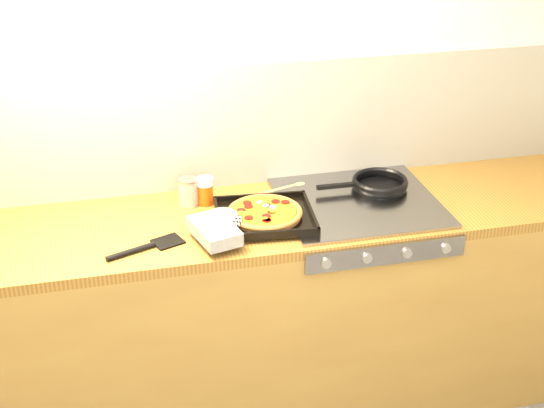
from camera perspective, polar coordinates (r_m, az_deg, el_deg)
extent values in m
plane|color=beige|center=(2.98, -3.32, 7.68)|extent=(3.20, 0.00, 3.20)
cube|color=white|center=(3.00, -3.23, 5.80)|extent=(3.20, 0.02, 0.50)
cube|color=olive|center=(3.09, -1.91, -8.66)|extent=(3.20, 0.60, 0.86)
cube|color=brown|center=(2.85, -2.05, -1.29)|extent=(3.20, 0.60, 0.04)
cube|color=gray|center=(2.73, 8.54, -3.69)|extent=(0.60, 0.03, 0.08)
cylinder|color=#A5A5AA|center=(2.65, 4.11, -4.45)|extent=(0.04, 0.02, 0.04)
cylinder|color=#A5A5AA|center=(2.70, 7.16, -4.05)|extent=(0.04, 0.02, 0.04)
cylinder|color=#A5A5AA|center=(2.75, 10.11, -3.64)|extent=(0.04, 0.02, 0.04)
cylinder|color=#A5A5AA|center=(2.81, 12.94, -3.25)|extent=(0.04, 0.02, 0.04)
cube|color=gray|center=(2.95, 6.53, 0.10)|extent=(0.60, 0.56, 0.02)
cube|color=black|center=(2.79, -0.55, -1.03)|extent=(0.38, 0.34, 0.01)
cube|color=black|center=(2.92, -0.96, 0.60)|extent=(0.36, 0.04, 0.02)
cube|color=black|center=(2.65, -0.10, -2.24)|extent=(0.36, 0.04, 0.02)
cube|color=black|center=(2.81, 2.94, -0.52)|extent=(0.04, 0.31, 0.02)
cube|color=black|center=(2.77, -4.09, -0.99)|extent=(0.04, 0.31, 0.02)
cylinder|color=#AD6532|center=(2.78, -0.55, -0.77)|extent=(0.29, 0.29, 0.02)
torus|color=#AD6532|center=(2.78, -0.55, -0.61)|extent=(0.30, 0.30, 0.02)
cylinder|color=orange|center=(2.78, -0.55, -0.58)|extent=(0.25, 0.25, 0.01)
cylinder|color=maroon|center=(2.77, -0.02, -0.56)|extent=(0.03, 0.03, 0.00)
cylinder|color=maroon|center=(2.83, -1.89, 0.09)|extent=(0.03, 0.03, 0.00)
cylinder|color=maroon|center=(2.71, -0.43, -1.23)|extent=(0.03, 0.03, 0.00)
cylinder|color=maroon|center=(2.78, -2.34, -0.47)|extent=(0.03, 0.03, 0.00)
cylinder|color=maroon|center=(2.84, 0.27, 0.20)|extent=(0.03, 0.03, 0.00)
cylinder|color=maroon|center=(2.81, -0.42, -0.09)|extent=(0.03, 0.03, 0.00)
cylinder|color=maroon|center=(2.72, -1.76, -1.05)|extent=(0.03, 0.03, 0.00)
cylinder|color=maroon|center=(2.83, 1.01, 0.14)|extent=(0.03, 0.03, 0.00)
cylinder|color=maroon|center=(2.71, -0.40, -1.20)|extent=(0.03, 0.03, 0.00)
cylinder|color=maroon|center=(2.74, -0.43, -0.90)|extent=(0.03, 0.03, 0.00)
cylinder|color=maroon|center=(2.80, -1.78, -0.18)|extent=(0.03, 0.03, 0.00)
ellipsoid|color=gold|center=(2.76, -1.93, -0.67)|extent=(0.03, 0.02, 0.01)
ellipsoid|color=gold|center=(2.76, -2.36, -0.64)|extent=(0.03, 0.02, 0.01)
ellipsoid|color=gold|center=(2.81, -0.83, -0.06)|extent=(0.03, 0.02, 0.01)
ellipsoid|color=gold|center=(2.84, -0.99, 0.24)|extent=(0.03, 0.02, 0.01)
ellipsoid|color=gold|center=(2.72, -0.59, -1.08)|extent=(0.03, 0.02, 0.01)
ellipsoid|color=gold|center=(2.77, 0.12, -0.56)|extent=(0.03, 0.02, 0.01)
ellipsoid|color=gold|center=(2.78, -0.14, -0.43)|extent=(0.03, 0.02, 0.01)
ellipsoid|color=gold|center=(2.75, -1.84, -0.76)|extent=(0.03, 0.02, 0.01)
ellipsoid|color=gold|center=(2.83, -0.62, 0.14)|extent=(0.03, 0.02, 0.01)
ellipsoid|color=silver|center=(2.84, -0.92, 0.17)|extent=(0.03, 0.03, 0.01)
ellipsoid|color=silver|center=(2.81, -0.46, -0.12)|extent=(0.03, 0.03, 0.01)
ellipsoid|color=silver|center=(2.80, 0.06, -0.23)|extent=(0.03, 0.03, 0.01)
cube|color=black|center=(2.65, -4.37, -2.03)|extent=(0.18, 0.24, 0.05)
ellipsoid|color=black|center=(2.73, -3.78, -1.00)|extent=(0.13, 0.13, 0.05)
cylinder|color=black|center=(2.67, -2.99, -1.66)|extent=(0.08, 0.10, 0.05)
cylinder|color=black|center=(3.06, 8.11, 1.26)|extent=(0.21, 0.21, 0.01)
torus|color=black|center=(3.05, 8.13, 1.61)|extent=(0.23, 0.23, 0.02)
cube|color=black|center=(2.99, 4.89, 1.37)|extent=(0.16, 0.02, 0.01)
cylinder|color=#A3190D|center=(2.92, -6.31, 0.91)|extent=(0.10, 0.10, 0.10)
cylinder|color=#B2B2B7|center=(2.90, -6.36, 1.83)|extent=(0.10, 0.10, 0.01)
cylinder|color=#B2B2B7|center=(2.95, -6.26, 0.01)|extent=(0.10, 0.10, 0.01)
cylinder|color=#D6470C|center=(2.93, -5.04, 0.74)|extent=(0.07, 0.07, 0.08)
cylinder|color=silver|center=(2.91, -5.08, 1.70)|extent=(0.08, 0.08, 0.03)
cylinder|color=#AE8249|center=(3.00, -0.18, 0.89)|extent=(0.25, 0.09, 0.02)
ellipsoid|color=#AE8249|center=(3.07, 2.11, 1.45)|extent=(0.06, 0.05, 0.02)
cube|color=black|center=(2.69, -7.85, -2.81)|extent=(0.12, 0.12, 0.01)
cylinder|color=black|center=(2.64, -10.58, -3.54)|extent=(0.18, 0.08, 0.02)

